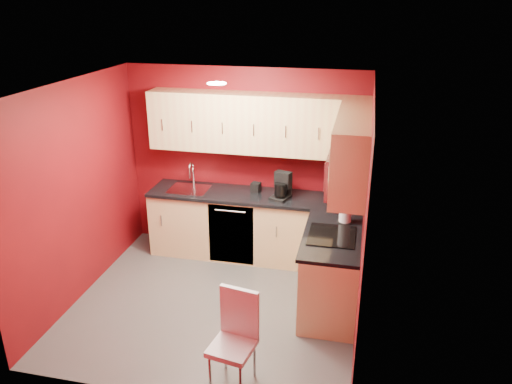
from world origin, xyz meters
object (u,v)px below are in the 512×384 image
at_px(microwave, 347,171).
at_px(dining_chair, 232,342).
at_px(coffee_maker, 280,186).
at_px(paper_towel, 346,209).
at_px(sink, 189,186).
at_px(napkin_holder, 256,187).

xyz_separation_m(microwave, dining_chair, (-0.86, -1.40, -1.20)).
bearing_deg(coffee_maker, paper_towel, -13.24).
distance_m(sink, paper_towel, 2.19).
relative_size(sink, napkin_holder, 4.20).
relative_size(paper_towel, dining_chair, 0.35).
bearing_deg(napkin_holder, microwave, -42.41).
relative_size(coffee_maker, dining_chair, 0.37).
xyz_separation_m(coffee_maker, napkin_holder, (-0.36, 0.17, -0.11)).
height_order(coffee_maker, paper_towel, coffee_maker).
xyz_separation_m(sink, coffee_maker, (1.25, -0.08, 0.14)).
distance_m(microwave, coffee_maker, 1.38).
bearing_deg(napkin_holder, paper_towel, -30.42).
xyz_separation_m(microwave, coffee_maker, (-0.84, 0.92, -0.58)).
bearing_deg(sink, paper_towel, -16.32).
distance_m(paper_towel, dining_chair, 2.08).
xyz_separation_m(coffee_maker, paper_towel, (0.84, -0.53, -0.01)).
distance_m(coffee_maker, paper_towel, 1.00).
bearing_deg(microwave, coffee_maker, 132.39).
xyz_separation_m(coffee_maker, dining_chair, (-0.02, -2.32, -0.62)).
xyz_separation_m(microwave, sink, (-2.09, 1.00, -0.72)).
relative_size(microwave, paper_towel, 2.37).
height_order(sink, dining_chair, sink).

